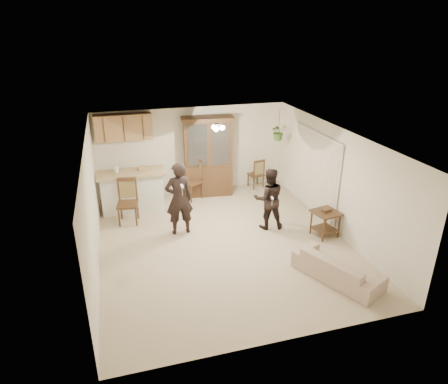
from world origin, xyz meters
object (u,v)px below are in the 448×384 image
object	(u,v)px
side_table	(325,223)
chair_hutch_left	(191,188)
chair_bar	(128,211)
china_hutch	(208,157)
chair_hutch_right	(256,179)
child	(269,202)
adult	(179,198)
sofa	(338,263)

from	to	relation	value
side_table	chair_hutch_left	bearing A→B (deg)	130.70
side_table	chair_bar	xyz separation A→B (m)	(-4.41, 1.96, -0.01)
china_hutch	chair_hutch_right	size ratio (longest dim) A/B	2.50
child	chair_bar	distance (m)	3.50
chair_bar	chair_hutch_right	size ratio (longest dim) A/B	1.24
adult	chair_hutch_right	size ratio (longest dim) A/B	1.97
adult	chair_bar	size ratio (longest dim) A/B	1.59
chair_bar	child	bearing A→B (deg)	-10.23
adult	sofa	bearing A→B (deg)	132.30
china_hutch	chair_bar	xyz separation A→B (m)	(-2.38, -1.26, -0.81)
chair_hutch_left	sofa	bearing A→B (deg)	-8.43
chair_hutch_right	china_hutch	bearing A→B (deg)	-7.81
adult	chair_hutch_left	bearing A→B (deg)	-110.94
china_hutch	side_table	xyz separation A→B (m)	(2.03, -3.21, -0.80)
child	china_hutch	bearing A→B (deg)	-59.78
adult	chair_hutch_left	distance (m)	2.11
sofa	china_hutch	size ratio (longest dim) A/B	0.82
china_hutch	chair_hutch_right	xyz separation A→B (m)	(1.52, 0.11, -0.87)
china_hutch	chair_bar	world-z (taller)	china_hutch
chair_bar	sofa	bearing A→B (deg)	-33.71
china_hutch	chair_hutch_left	distance (m)	0.99
adult	chair_bar	xyz separation A→B (m)	(-1.16, 0.87, -0.58)
china_hutch	chair_hutch_right	bearing A→B (deg)	10.95
chair_bar	chair_hutch_left	distance (m)	2.11
sofa	chair_hutch_right	bearing A→B (deg)	-26.08
sofa	chair_hutch_left	world-z (taller)	chair_hutch_left
adult	chair_hutch_left	world-z (taller)	adult
chair_hutch_right	sofa	bearing A→B (deg)	76.67
chair_bar	side_table	bearing A→B (deg)	-14.16
chair_bar	chair_hutch_left	bearing A→B (deg)	39.60
china_hutch	chair_hutch_left	world-z (taller)	china_hutch
chair_hutch_left	child	bearing A→B (deg)	1.60
child	side_table	world-z (taller)	child
china_hutch	child	bearing A→B (deg)	-63.16
adult	side_table	world-z (taller)	adult
sofa	child	size ratio (longest dim) A/B	1.39
sofa	chair_hutch_left	size ratio (longest dim) A/B	1.60
side_table	china_hutch	bearing A→B (deg)	122.28
side_table	chair_hutch_right	world-z (taller)	chair_hutch_right
sofa	chair_hutch_right	world-z (taller)	chair_hutch_right
side_table	chair_hutch_left	distance (m)	3.96
sofa	china_hutch	world-z (taller)	china_hutch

